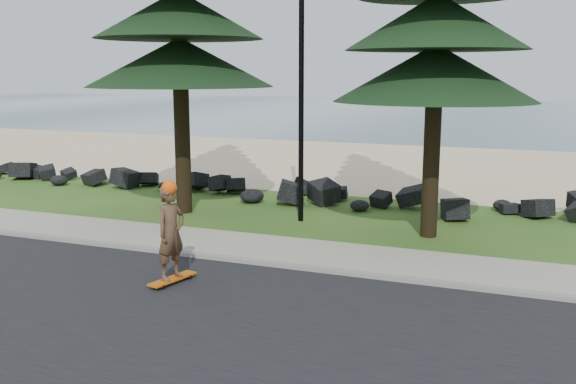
# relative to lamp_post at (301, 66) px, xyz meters

# --- Properties ---
(ground) EXTENTS (160.00, 160.00, 0.00)m
(ground) POSITION_rel_lamp_post_xyz_m (0.00, -3.20, -4.13)
(ground) COLOR #2A581B
(ground) RESTS_ON ground
(road) EXTENTS (160.00, 7.00, 0.02)m
(road) POSITION_rel_lamp_post_xyz_m (0.00, -7.70, -4.12)
(road) COLOR black
(road) RESTS_ON ground
(kerb) EXTENTS (160.00, 0.20, 0.10)m
(kerb) POSITION_rel_lamp_post_xyz_m (0.00, -4.10, -4.08)
(kerb) COLOR gray
(kerb) RESTS_ON ground
(sidewalk) EXTENTS (160.00, 2.00, 0.08)m
(sidewalk) POSITION_rel_lamp_post_xyz_m (0.00, -3.00, -4.09)
(sidewalk) COLOR #A09B86
(sidewalk) RESTS_ON ground
(beach_sand) EXTENTS (160.00, 15.00, 0.01)m
(beach_sand) POSITION_rel_lamp_post_xyz_m (0.00, 11.30, -4.13)
(beach_sand) COLOR beige
(beach_sand) RESTS_ON ground
(ocean) EXTENTS (160.00, 58.00, 0.01)m
(ocean) POSITION_rel_lamp_post_xyz_m (0.00, 47.80, -4.13)
(ocean) COLOR #345664
(ocean) RESTS_ON ground
(seawall_boulders) EXTENTS (60.00, 2.40, 1.10)m
(seawall_boulders) POSITION_rel_lamp_post_xyz_m (0.00, 2.40, -4.13)
(seawall_boulders) COLOR black
(seawall_boulders) RESTS_ON ground
(lamp_post) EXTENTS (0.25, 0.14, 8.14)m
(lamp_post) POSITION_rel_lamp_post_xyz_m (0.00, 0.00, 0.00)
(lamp_post) COLOR black
(lamp_post) RESTS_ON ground
(skateboarder) EXTENTS (0.57, 1.11, 2.00)m
(skateboarder) POSITION_rel_lamp_post_xyz_m (-0.48, -5.82, -3.13)
(skateboarder) COLOR #C85A0B
(skateboarder) RESTS_ON ground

